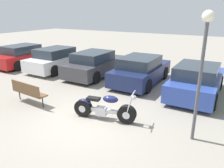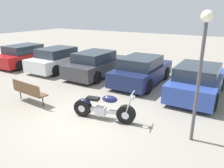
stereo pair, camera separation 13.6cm
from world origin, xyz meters
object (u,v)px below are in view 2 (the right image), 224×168
(parked_car_red, at_px, (26,56))
(parked_car_white, at_px, (59,59))
(motorcycle, at_px, (103,108))
(park_bench, at_px, (28,90))
(parked_car_navy, at_px, (142,71))
(parked_car_blue, at_px, (198,81))
(lamp_post, at_px, (202,53))
(parked_car_dark_grey, at_px, (96,64))

(parked_car_red, height_order, parked_car_white, same)
(motorcycle, height_order, parked_car_red, parked_car_red)
(parked_car_red, distance_m, park_bench, 6.96)
(parked_car_white, relative_size, parked_car_navy, 1.00)
(parked_car_red, distance_m, parked_car_blue, 10.96)
(park_bench, height_order, lamp_post, lamp_post)
(parked_car_red, bearing_deg, lamp_post, -17.64)
(parked_car_white, distance_m, park_bench, 5.30)
(parked_car_white, distance_m, parked_car_blue, 8.22)
(parked_car_dark_grey, relative_size, lamp_post, 1.16)
(park_bench, bearing_deg, parked_car_blue, 37.82)
(parked_car_white, height_order, park_bench, parked_car_white)
(parked_car_red, bearing_deg, park_bench, -38.06)
(parked_car_navy, relative_size, lamp_post, 1.16)
(parked_car_blue, height_order, park_bench, parked_car_blue)
(parked_car_navy, height_order, parked_car_blue, same)
(motorcycle, bearing_deg, parked_car_dark_grey, 127.17)
(parked_car_navy, bearing_deg, parked_car_blue, -8.42)
(motorcycle, relative_size, lamp_post, 0.62)
(motorcycle, xyz_separation_m, parked_car_red, (-8.69, 3.91, 0.26))
(motorcycle, height_order, parked_car_dark_grey, parked_car_dark_grey)
(parked_car_blue, height_order, lamp_post, lamp_post)
(parked_car_red, height_order, parked_car_blue, same)
(motorcycle, relative_size, parked_car_dark_grey, 0.53)
(parked_car_dark_grey, bearing_deg, parked_car_white, -178.34)
(parked_car_blue, bearing_deg, parked_car_red, 179.82)
(parked_car_navy, relative_size, parked_car_blue, 1.00)
(parked_car_white, xyz_separation_m, lamp_post, (8.79, -3.92, 1.83))
(parked_car_dark_grey, xyz_separation_m, parked_car_blue, (5.48, -0.37, 0.00))
(lamp_post, bearing_deg, motorcycle, -175.11)
(parked_car_red, xyz_separation_m, parked_car_dark_grey, (5.48, 0.33, 0.00))
(parked_car_white, xyz_separation_m, parked_car_blue, (8.22, -0.29, 0.00))
(lamp_post, bearing_deg, parked_car_white, 155.98)
(parked_car_white, bearing_deg, parked_car_red, -174.77)
(parked_car_blue, relative_size, park_bench, 2.42)
(parked_car_white, height_order, lamp_post, lamp_post)
(parked_car_dark_grey, height_order, park_bench, parked_car_dark_grey)
(lamp_post, bearing_deg, parked_car_navy, 129.35)
(motorcycle, xyz_separation_m, parked_car_navy, (-0.48, 4.28, 0.26))
(motorcycle, bearing_deg, parked_car_white, 145.06)
(parked_car_blue, xyz_separation_m, park_bench, (-5.48, -4.25, -0.11))
(parked_car_red, relative_size, parked_car_white, 1.00)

